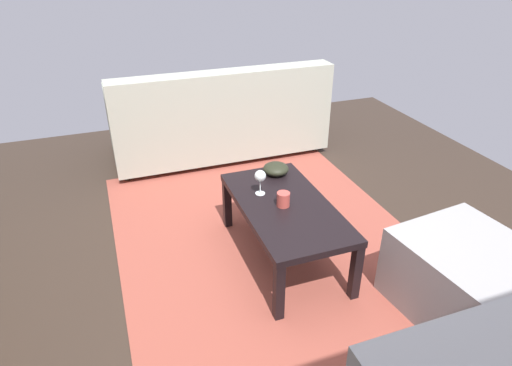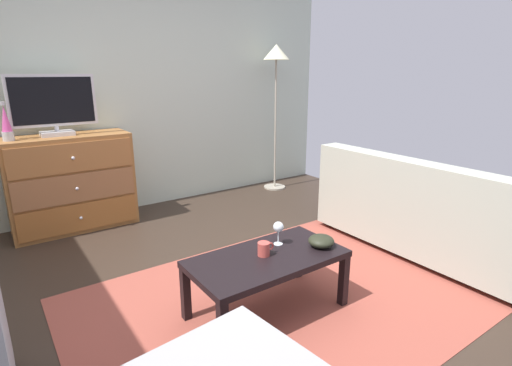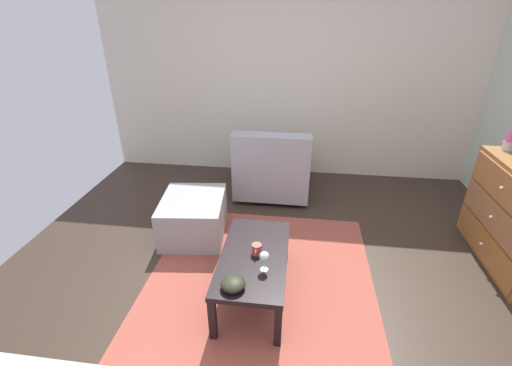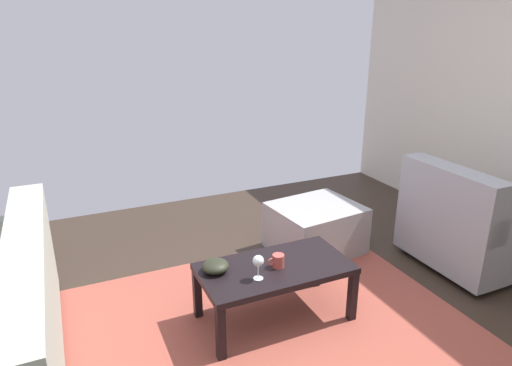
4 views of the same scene
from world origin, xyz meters
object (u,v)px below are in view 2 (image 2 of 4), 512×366
at_px(lava_lamp, 6,124).
at_px(mug, 264,249).
at_px(dresser, 72,183).
at_px(tv, 53,104).
at_px(couch_large, 429,214).
at_px(standing_lamp, 276,66).
at_px(bowl_decorative, 321,241).
at_px(wine_glass, 278,228).
at_px(coffee_table, 267,263).

distance_m(lava_lamp, mug, 2.52).
distance_m(dresser, tv, 0.75).
xyz_separation_m(couch_large, standing_lamp, (0.09, 2.23, 1.22)).
relative_size(dresser, lava_lamp, 3.34).
xyz_separation_m(bowl_decorative, standing_lamp, (1.38, 2.26, 1.12)).
relative_size(dresser, mug, 9.67).
bearing_deg(wine_glass, mug, -155.83).
height_order(lava_lamp, mug, lava_lamp).
bearing_deg(coffee_table, mug, 118.77).
bearing_deg(dresser, tv, 158.28).
xyz_separation_m(wine_glass, couch_large, (1.50, -0.15, -0.18)).
xyz_separation_m(dresser, tv, (-0.06, 0.02, 0.75)).
xyz_separation_m(tv, lava_lamp, (-0.39, -0.07, -0.14)).
bearing_deg(lava_lamp, coffee_table, -62.35).
xyz_separation_m(coffee_table, couch_large, (1.66, -0.06, -0.01)).
xyz_separation_m(lava_lamp, wine_glass, (1.30, -2.08, -0.55)).
relative_size(coffee_table, mug, 8.52).
relative_size(dresser, standing_lamp, 0.61).
distance_m(coffee_table, couch_large, 1.66).
bearing_deg(lava_lamp, wine_glass, -57.97).
bearing_deg(coffee_table, dresser, 107.25).
bearing_deg(tv, standing_lamp, -1.66).
height_order(tv, mug, tv).
distance_m(dresser, coffee_table, 2.33).
height_order(mug, bowl_decorative, mug).
relative_size(mug, couch_large, 0.06).
distance_m(lava_lamp, coffee_table, 2.56).
bearing_deg(lava_lamp, dresser, 5.49).
bearing_deg(standing_lamp, lava_lamp, 179.90).
bearing_deg(standing_lamp, dresser, 178.86).
xyz_separation_m(lava_lamp, mug, (1.13, -2.16, -0.63)).
xyz_separation_m(dresser, coffee_table, (0.69, -2.22, -0.12)).
relative_size(coffee_table, bowl_decorative, 5.76).
height_order(tv, lava_lamp, tv).
bearing_deg(lava_lamp, tv, 9.75).
height_order(coffee_table, couch_large, couch_large).
bearing_deg(tv, bowl_decorative, -64.42).
relative_size(couch_large, standing_lamp, 1.04).
bearing_deg(mug, wine_glass, 24.17).
distance_m(lava_lamp, couch_large, 3.66).
bearing_deg(tv, wine_glass, -67.03).
height_order(wine_glass, bowl_decorative, wine_glass).
distance_m(wine_glass, standing_lamp, 2.81).
height_order(tv, bowl_decorative, tv).
relative_size(lava_lamp, wine_glass, 2.10).
relative_size(tv, coffee_table, 0.75).
height_order(wine_glass, standing_lamp, standing_lamp).
distance_m(lava_lamp, standing_lamp, 2.93).
bearing_deg(mug, couch_large, -2.64).
height_order(dresser, mug, dresser).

